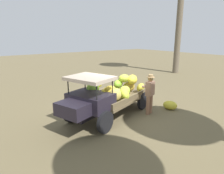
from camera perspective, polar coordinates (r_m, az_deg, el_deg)
name	(u,v)px	position (r m, az deg, el deg)	size (l,w,h in m)	color
ground_plane	(116,110)	(8.96, 1.21, -6.65)	(60.00, 60.00, 0.00)	brown
truck	(106,96)	(7.92, -1.75, -2.58)	(4.66, 2.85, 1.83)	black
farmer	(150,92)	(8.45, 10.66, -1.34)	(0.54, 0.50, 1.69)	#8C6148
wooden_crate	(131,94)	(10.56, 5.28, -1.93)	(0.46, 0.50, 0.52)	brown
loose_banana_bunch	(170,105)	(9.39, 16.13, -4.97)	(0.62, 0.41, 0.39)	gold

